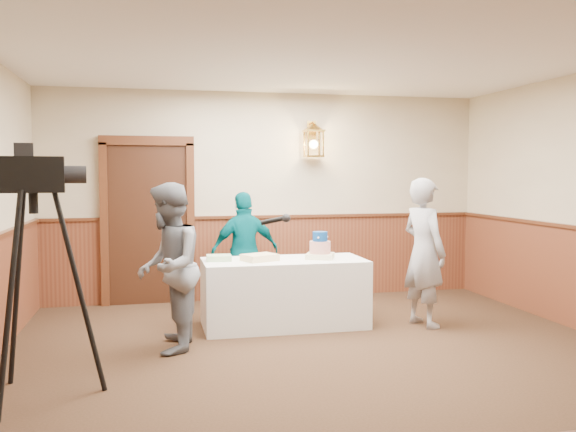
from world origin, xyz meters
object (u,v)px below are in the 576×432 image
object	(u,v)px
sheet_cake_green	(219,258)
assistant_p	(245,251)
display_table	(284,293)
baker	(424,252)
interviewer	(168,267)
tiered_cake	(320,248)
sheet_cake_yellow	(260,257)
tv_camera_rig	(36,291)

from	to	relation	value
sheet_cake_green	assistant_p	distance (m)	0.92
display_table	baker	world-z (taller)	baker
interviewer	display_table	bearing A→B (deg)	126.05
display_table	tiered_cake	distance (m)	0.64
tiered_cake	assistant_p	xyz separation A→B (m)	(-0.72, 0.90, -0.13)
display_table	sheet_cake_yellow	xyz separation A→B (m)	(-0.28, -0.04, 0.41)
tiered_cake	sheet_cake_yellow	size ratio (longest dim) A/B	1.10
tiered_cake	interviewer	bearing A→B (deg)	-158.06
display_table	tiered_cake	size ratio (longest dim) A/B	4.64
tiered_cake	assistant_p	distance (m)	1.16
sheet_cake_yellow	baker	distance (m)	1.83
assistant_p	tv_camera_rig	size ratio (longest dim) A/B	0.81
display_table	sheet_cake_yellow	distance (m)	0.50
tiered_cake	interviewer	size ratio (longest dim) A/B	0.24
assistant_p	tv_camera_rig	distance (m)	3.29
baker	tv_camera_rig	bearing A→B (deg)	93.54
display_table	tiered_cake	world-z (taller)	tiered_cake
tiered_cake	sheet_cake_green	world-z (taller)	tiered_cake
sheet_cake_green	tv_camera_rig	bearing A→B (deg)	-131.09
display_table	interviewer	world-z (taller)	interviewer
tiered_cake	sheet_cake_green	size ratio (longest dim) A/B	1.44
baker	tv_camera_rig	distance (m)	4.07
sheet_cake_yellow	baker	xyz separation A→B (m)	(1.81, -0.29, 0.04)
tiered_cake	baker	size ratio (longest dim) A/B	0.23
sheet_cake_green	sheet_cake_yellow	bearing A→B (deg)	-12.86
assistant_p	tv_camera_rig	bearing A→B (deg)	43.08
tiered_cake	tv_camera_rig	world-z (taller)	tv_camera_rig
assistant_p	display_table	bearing A→B (deg)	99.37
sheet_cake_yellow	display_table	bearing A→B (deg)	7.53
tiered_cake	tv_camera_rig	bearing A→B (deg)	-147.44
tv_camera_rig	sheet_cake_yellow	bearing A→B (deg)	33.96
tiered_cake	interviewer	distance (m)	1.83
baker	tv_camera_rig	world-z (taller)	tv_camera_rig
sheet_cake_yellow	interviewer	bearing A→B (deg)	-146.68
display_table	tv_camera_rig	world-z (taller)	tv_camera_rig
sheet_cake_green	tv_camera_rig	world-z (taller)	tv_camera_rig
interviewer	tv_camera_rig	size ratio (longest dim) A/B	0.89
display_table	assistant_p	world-z (taller)	assistant_p
sheet_cake_yellow	baker	bearing A→B (deg)	-9.14
sheet_cake_green	baker	bearing A→B (deg)	-9.87
baker	assistant_p	xyz separation A→B (m)	(-1.83, 1.21, -0.09)
interviewer	sheet_cake_green	bearing A→B (deg)	150.89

